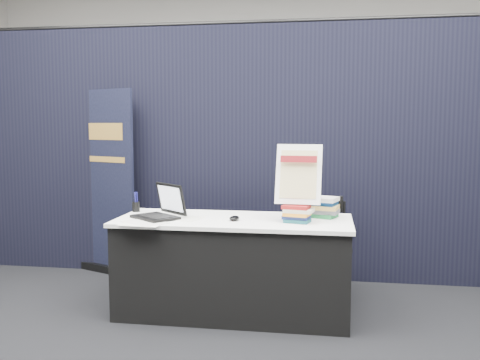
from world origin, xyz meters
name	(u,v)px	position (x,y,z in m)	size (l,w,h in m)	color
floor	(220,341)	(0.00, 0.00, 0.00)	(8.00, 8.00, 0.00)	black
wall_back	(277,104)	(0.00, 4.00, 1.75)	(8.00, 0.02, 3.50)	beige
drape_partition	(253,153)	(0.00, 1.60, 1.20)	(6.00, 0.08, 2.40)	black
display_table	(234,266)	(0.00, 0.55, 0.38)	(1.80, 0.75, 0.75)	black
laptop	(157,210)	(-0.60, 0.49, 0.81)	(0.42, 0.46, 0.26)	black
mouse	(234,218)	(0.02, 0.47, 0.77)	(0.07, 0.11, 0.04)	black
brochure_left	(142,224)	(-0.62, 0.22, 0.75)	(0.30, 0.21, 0.00)	white
brochure_mid	(145,222)	(-0.62, 0.28, 0.75)	(0.32, 0.22, 0.00)	silver
brochure_right	(181,218)	(-0.41, 0.50, 0.75)	(0.31, 0.22, 0.00)	white
pen_cup	(136,207)	(-0.86, 0.74, 0.79)	(0.06, 0.06, 0.08)	black
book_stack_tall	(298,214)	(0.49, 0.47, 0.82)	(0.21, 0.18, 0.13)	#195560
book_stack_short	(322,207)	(0.67, 0.73, 0.83)	(0.27, 0.23, 0.16)	#1E7039
info_sign	(299,175)	(0.49, 0.50, 1.10)	(0.35, 0.17, 0.46)	black
pullup_banner	(106,192)	(-1.45, 1.50, 0.80)	(0.75, 0.39, 1.81)	black
stacking_chair	(323,241)	(0.68, 1.14, 0.46)	(0.49, 0.51, 0.84)	black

